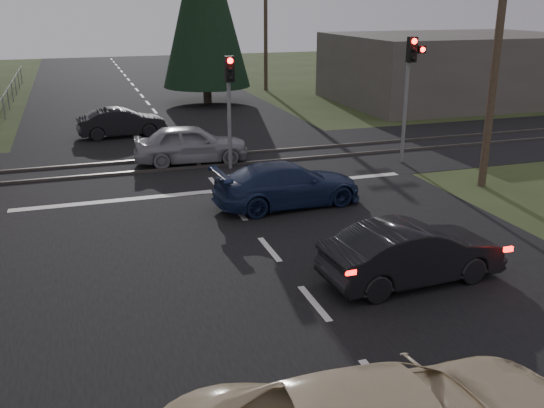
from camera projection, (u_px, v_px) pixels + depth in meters
name	position (u px, v px, depth m)	size (l,w,h in m)	color
ground	(314.00, 303.00, 12.51)	(120.00, 120.00, 0.00)	#2D3819
road	(209.00, 176.00, 21.51)	(14.00, 100.00, 0.01)	black
rail_corridor	(197.00, 163.00, 23.31)	(120.00, 8.00, 0.01)	black
stop_line	(221.00, 190.00, 19.89)	(13.00, 0.35, 0.00)	silver
rail_near	(202.00, 167.00, 22.58)	(120.00, 0.12, 0.10)	#59544C
rail_far	(193.00, 157.00, 24.02)	(120.00, 0.12, 0.10)	#59544C
traffic_signal_right	(410.00, 76.00, 22.21)	(0.68, 0.48, 4.70)	slate
traffic_signal_center	(230.00, 93.00, 21.52)	(0.32, 0.48, 4.10)	slate
utility_pole_near	(498.00, 41.00, 18.92)	(1.80, 0.26, 9.00)	#4C3D2D
utility_pole_mid	(266.00, 19.00, 40.52)	(1.80, 0.26, 9.00)	#4C3D2D
utility_pole_far	(193.00, 12.00, 63.01)	(1.80, 0.26, 9.00)	#4C3D2D
fence_left	(3.00, 125.00, 30.45)	(0.10, 36.00, 1.20)	slate
building_right	(453.00, 68.00, 37.00)	(14.00, 10.00, 4.00)	#59514C
dark_hatchback	(412.00, 253.00, 13.30)	(1.43, 4.10, 1.35)	black
silver_car	(191.00, 144.00, 23.11)	(1.74, 4.32, 1.47)	gray
blue_sedan	(288.00, 184.00, 18.30)	(1.85, 4.55, 1.32)	#172445
dark_car_far	(122.00, 123.00, 27.58)	(1.37, 3.92, 1.29)	black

